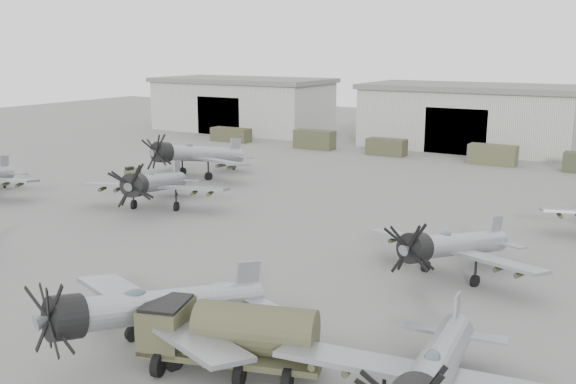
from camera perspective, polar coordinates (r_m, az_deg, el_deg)
name	(u,v)px	position (r m, az deg, el deg)	size (l,w,h in m)	color
ground	(183,287)	(38.29, -9.30, -8.34)	(220.00, 220.00, 0.00)	slate
hangar_left	(243,104)	(108.58, -4.06, 7.80)	(29.00, 14.80, 8.70)	#B1B1A6
hangar_center	(470,116)	(92.69, 15.87, 6.50)	(29.00, 14.80, 8.70)	#B1B1A6
support_truck_1	(231,135)	(95.77, -5.09, 5.09)	(6.12, 2.20, 2.02)	#3A3A26
support_truck_2	(314,140)	(88.41, 2.37, 4.68)	(5.64, 2.20, 2.58)	#3B3D28
support_truck_3	(386,147)	(84.06, 8.75, 3.97)	(5.03, 2.20, 2.14)	#3C3C27
support_truck_4	(493,155)	(80.15, 17.72, 3.17)	(5.56, 2.20, 2.37)	#45462E
aircraft_near_1	(148,309)	(29.74, -12.37, -10.10)	(12.38, 11.16, 4.98)	#909398
aircraft_near_2	(434,372)	(24.60, 12.86, -15.30)	(12.32, 11.09, 4.89)	gray
aircraft_mid_1	(153,183)	(55.79, -11.89, 0.75)	(12.76, 11.50, 5.14)	gray
aircraft_mid_2	(450,246)	(39.58, 14.20, -4.65)	(11.53, 10.38, 4.61)	#93979B
aircraft_far_0	(194,154)	(69.13, -8.40, 3.34)	(14.05, 12.65, 5.58)	gray
fuel_tanker	(230,332)	(28.24, -5.16, -12.26)	(8.32, 5.19, 3.05)	#3F402A
tug_trailer	(140,176)	(68.92, -13.01, 1.37)	(6.38, 2.58, 1.26)	#3D442D
ground_crew	(137,175)	(67.50, -13.30, 1.45)	(0.62, 0.41, 1.69)	#4A4B31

